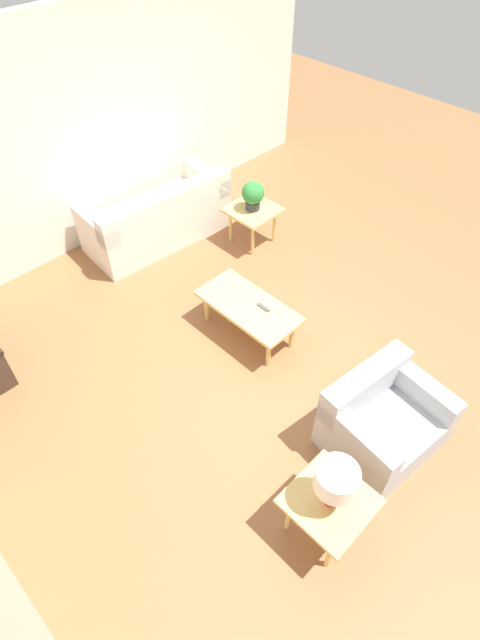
# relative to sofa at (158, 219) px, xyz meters

# --- Properties ---
(ground_plane) EXTENTS (14.00, 14.00, 0.00)m
(ground_plane) POSITION_rel_sofa_xyz_m (-2.37, 0.40, -0.32)
(ground_plane) COLOR #8E5B38
(wall_right) EXTENTS (0.12, 7.20, 2.70)m
(wall_right) POSITION_rel_sofa_xyz_m (0.69, 0.40, 1.03)
(wall_right) COLOR silver
(wall_right) RESTS_ON ground_plane
(sofa) EXTENTS (0.94, 1.91, 0.81)m
(sofa) POSITION_rel_sofa_xyz_m (0.00, 0.00, 0.00)
(sofa) COLOR silver
(sofa) RESTS_ON ground_plane
(armchair) EXTENTS (0.89, 1.03, 0.74)m
(armchair) POSITION_rel_sofa_xyz_m (-3.74, 0.51, -0.02)
(armchair) COLOR #A8ADB2
(armchair) RESTS_ON ground_plane
(coffee_table) EXTENTS (1.12, 0.54, 0.41)m
(coffee_table) POSITION_rel_sofa_xyz_m (-2.00, 0.38, 0.05)
(coffee_table) COLOR tan
(coffee_table) RESTS_ON ground_plane
(side_table_plant) EXTENTS (0.59, 0.59, 0.49)m
(side_table_plant) POSITION_rel_sofa_xyz_m (-0.88, -0.83, 0.11)
(side_table_plant) COLOR tan
(side_table_plant) RESTS_ON ground_plane
(side_table_lamp) EXTENTS (0.59, 0.59, 0.49)m
(side_table_lamp) POSITION_rel_sofa_xyz_m (-3.90, 1.47, 0.11)
(side_table_lamp) COLOR tan
(side_table_lamp) RESTS_ON ground_plane
(potted_plant) EXTENTS (0.28, 0.28, 0.37)m
(potted_plant) POSITION_rel_sofa_xyz_m (-0.88, -0.83, 0.38)
(potted_plant) COLOR #333338
(potted_plant) RESTS_ON side_table_plant
(table_lamp) EXTENTS (0.31, 0.31, 0.43)m
(table_lamp) POSITION_rel_sofa_xyz_m (-3.90, 1.47, 0.48)
(table_lamp) COLOR red
(table_lamp) RESTS_ON side_table_lamp
(remote_control) EXTENTS (0.16, 0.04, 0.02)m
(remote_control) POSITION_rel_sofa_xyz_m (-2.14, 0.30, 0.11)
(remote_control) COLOR #4C4C51
(remote_control) RESTS_ON coffee_table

